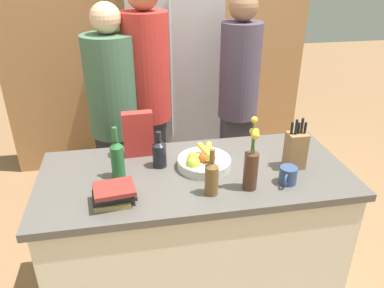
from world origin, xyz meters
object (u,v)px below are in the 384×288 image
fruit_bowl (203,161)px  person_in_red_tee (238,96)px  flower_vase (251,165)px  coffee_mug (288,175)px  book_stack (113,194)px  person_in_blue (148,96)px  refrigerator (173,73)px  cereal_box (138,134)px  knife_block (296,149)px  bottle_oil (159,153)px  bottle_wine (117,158)px  person_at_sink (115,114)px  bottle_vinegar (212,177)px

fruit_bowl → person_in_red_tee: (0.44, 0.83, 0.05)m
flower_vase → coffee_mug: 0.22m
coffee_mug → book_stack: size_ratio=0.54×
book_stack → person_in_blue: person_in_blue is taller
refrigerator → cereal_box: size_ratio=7.71×
knife_block → cereal_box: knife_block is taller
knife_block → person_in_red_tee: (-0.04, 0.91, -0.01)m
cereal_box → knife_block: bearing=-19.5°
coffee_mug → bottle_oil: bottle_oil is taller
refrigerator → knife_block: size_ratio=7.13×
coffee_mug → bottle_wine: size_ratio=0.40×
coffee_mug → person_in_blue: size_ratio=0.06×
flower_vase → person_in_red_tee: person_in_red_tee is taller
cereal_box → person_at_sink: person_at_sink is taller
bottle_vinegar → bottle_wine: (-0.44, 0.24, 0.02)m
person_in_red_tee → bottle_vinegar: bearing=-110.6°
knife_block → person_in_blue: bearing=129.3°
knife_block → person_at_sink: 1.26m
person_in_blue → fruit_bowl: bearing=-62.6°
book_stack → person_at_sink: (0.01, 0.98, 0.00)m
coffee_mug → fruit_bowl: bearing=148.8°
knife_block → book_stack: bearing=-170.5°
bottle_oil → bottle_vinegar: size_ratio=0.86×
person_at_sink → person_in_blue: person_in_blue is taller
knife_block → bottle_wine: (-0.94, 0.07, 0.00)m
fruit_bowl → person_in_blue: (-0.23, 0.79, 0.11)m
knife_block → person_at_sink: bearing=139.3°
knife_block → coffee_mug: size_ratio=2.51×
book_stack → person_in_red_tee: size_ratio=0.12×
flower_vase → knife_block: bearing=27.6°
fruit_bowl → flower_vase: 0.32m
fruit_bowl → person_in_red_tee: person_in_red_tee is taller
flower_vase → book_stack: flower_vase is taller
book_stack → bottle_vinegar: size_ratio=0.87×
book_stack → bottle_vinegar: bearing=-1.1°
refrigerator → knife_block: refrigerator is taller
flower_vase → book_stack: (-0.66, -0.00, -0.09)m
knife_block → bottle_oil: (-0.72, 0.14, -0.02)m
cereal_box → flower_vase: bearing=-41.0°
person_in_blue → person_at_sink: bearing=-156.5°
fruit_bowl → coffee_mug: (0.38, -0.23, 0.01)m
refrigerator → fruit_bowl: bearing=-91.1°
fruit_bowl → bottle_wine: (-0.45, -0.02, 0.07)m
book_stack → person_in_red_tee: person_in_red_tee is taller
fruit_bowl → book_stack: 0.54m
fruit_bowl → cereal_box: (-0.33, 0.21, 0.10)m
knife_block → bottle_wine: 0.94m
coffee_mug → bottle_oil: (-0.62, 0.29, 0.04)m
flower_vase → cereal_box: size_ratio=1.46×
knife_block → person_at_sink: size_ratio=0.17×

